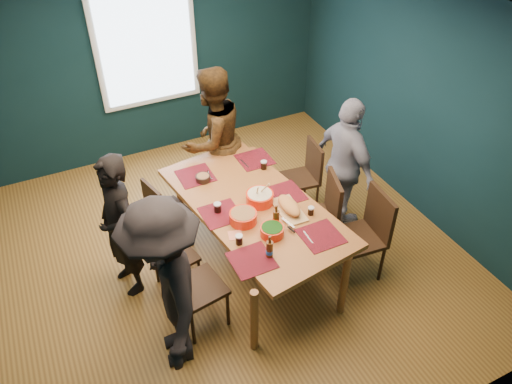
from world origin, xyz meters
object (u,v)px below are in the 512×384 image
chair_left_near (189,285)px  chair_right_near (368,229)px  chair_left_far (162,208)px  person_back (213,140)px  person_far_left (120,227)px  chair_left_mid (168,254)px  person_near_left (166,288)px  person_right (346,165)px  cutting_board (289,207)px  bowl_salad (243,217)px  dining_table (253,210)px  bowl_dumpling (260,197)px  chair_right_far (306,172)px  bowl_herbs (272,231)px  chair_right_mid (322,211)px

chair_left_near → chair_right_near: 1.93m
chair_left_far → chair_right_near: chair_right_near is taller
chair_left_near → person_back: (0.96, 1.74, 0.32)m
chair_left_near → person_far_left: 0.93m
person_far_left → chair_left_mid: bearing=44.2°
chair_left_mid → person_near_left: (-0.22, -0.76, 0.39)m
person_right → cutting_board: person_right is taller
chair_right_near → person_right: 0.86m
person_back → bowl_salad: size_ratio=6.63×
dining_table → person_right: person_right is taller
dining_table → person_far_left: person_far_left is taller
chair_right_near → bowl_dumpling: (-0.94, 0.62, 0.30)m
dining_table → chair_left_far: chair_left_far is taller
person_right → bowl_salad: person_right is taller
chair_right_far → person_near_left: person_near_left is taller
chair_left_near → person_right: (2.16, 0.69, 0.24)m
person_far_left → person_right: 2.56m
person_far_left → dining_table: bearing=66.2°
dining_table → person_near_left: person_near_left is taller
chair_left_mid → bowl_herbs: bearing=-41.3°
chair_right_mid → chair_left_near: bearing=-150.7°
chair_left_far → person_near_left: (-0.39, -1.49, 0.40)m
chair_left_near → person_near_left: size_ratio=0.56×
person_right → person_near_left: 2.57m
chair_right_near → cutting_board: (-0.74, 0.37, 0.29)m
chair_right_mid → person_right: (0.51, 0.35, 0.23)m
dining_table → chair_right_far: 1.20m
bowl_dumpling → bowl_herbs: 0.50m
person_near_left → person_right: bearing=118.5°
person_back → bowl_dumpling: size_ratio=6.36×
dining_table → person_right: (1.25, 0.17, 0.07)m
dining_table → bowl_salad: 0.32m
person_far_left → chair_right_mid: bearing=65.7°
bowl_salad → cutting_board: 0.48m
chair_left_mid → bowl_dumpling: bowl_dumpling is taller
chair_left_near → bowl_salad: size_ratio=3.65×
bowl_herbs → chair_right_far: bearing=46.4°
chair_right_near → chair_left_near: bearing=-177.8°
chair_right_near → person_back: (-0.96, 1.85, 0.30)m
person_near_left → person_far_left: bearing=-163.6°
dining_table → chair_right_mid: chair_right_mid is taller
chair_right_far → chair_right_near: bearing=-83.0°
person_right → cutting_board: bearing=111.2°
cutting_board → chair_right_mid: bearing=12.9°
chair_left_far → person_right: bearing=-30.4°
dining_table → person_right: size_ratio=1.42×
chair_right_mid → cutting_board: bearing=-152.6°
dining_table → chair_right_far: bearing=22.7°
chair_right_mid → bowl_dumpling: size_ratio=3.61×
chair_right_far → person_near_left: (-2.17, -1.34, 0.36)m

